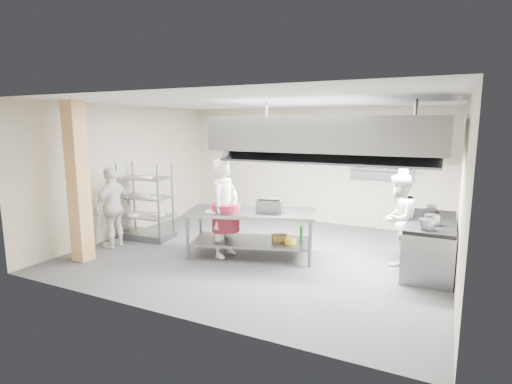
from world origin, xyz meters
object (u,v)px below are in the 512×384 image
at_px(griddle, 270,205).
at_px(chef_plating, 113,207).
at_px(pass_rack, 146,201).
at_px(stockpot, 432,220).
at_px(chef_line, 398,219).
at_px(chef_head, 225,208).
at_px(island, 251,233).
at_px(cooking_range, 430,246).

bearing_deg(griddle, chef_plating, -179.63).
distance_m(pass_rack, stockpot, 5.90).
bearing_deg(chef_plating, stockpot, 98.35).
bearing_deg(chef_line, chef_plating, -62.49).
distance_m(chef_line, chef_plating, 5.71).
xyz_separation_m(chef_plating, griddle, (3.23, 0.85, 0.18)).
relative_size(chef_plating, stockpot, 6.91).
height_order(griddle, stockpot, griddle).
height_order(chef_head, griddle, chef_head).
height_order(island, chef_line, chef_line).
relative_size(island, stockpot, 10.01).
distance_m(pass_rack, chef_line, 5.36).
distance_m(chef_line, stockpot, 0.70).
relative_size(griddle, stockpot, 1.97).
bearing_deg(griddle, cooking_range, -1.57).
bearing_deg(pass_rack, chef_plating, -110.89).
bearing_deg(island, stockpot, -9.97).
relative_size(chef_head, griddle, 3.95).
bearing_deg(island, chef_head, -174.91).
relative_size(chef_line, stockpot, 6.88).
bearing_deg(cooking_range, chef_plating, -166.19).
bearing_deg(island, pass_rack, 161.48).
bearing_deg(chef_head, stockpot, -76.84).
height_order(island, chef_head, chef_head).
xyz_separation_m(pass_rack, chef_line, (5.31, 0.75, -0.01)).
bearing_deg(pass_rack, stockpot, -2.66).
bearing_deg(stockpot, griddle, -174.15).
relative_size(pass_rack, griddle, 3.56).
xyz_separation_m(island, chef_line, (2.62, 0.80, 0.39)).
distance_m(island, griddle, 0.68).
height_order(chef_line, chef_plating, chef_plating).
distance_m(island, stockpot, 3.27).
relative_size(chef_plating, griddle, 3.51).
xyz_separation_m(griddle, stockpot, (2.86, 0.29, -0.04)).
relative_size(cooking_range, chef_head, 1.04).
distance_m(chef_head, chef_plating, 2.47).
xyz_separation_m(cooking_range, chef_line, (-0.57, 0.02, 0.43)).
bearing_deg(griddle, island, -173.64).
relative_size(island, griddle, 5.09).
bearing_deg(stockpot, chef_plating, -169.39).
distance_m(pass_rack, cooking_range, 5.94).
bearing_deg(stockpot, chef_head, -170.45).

